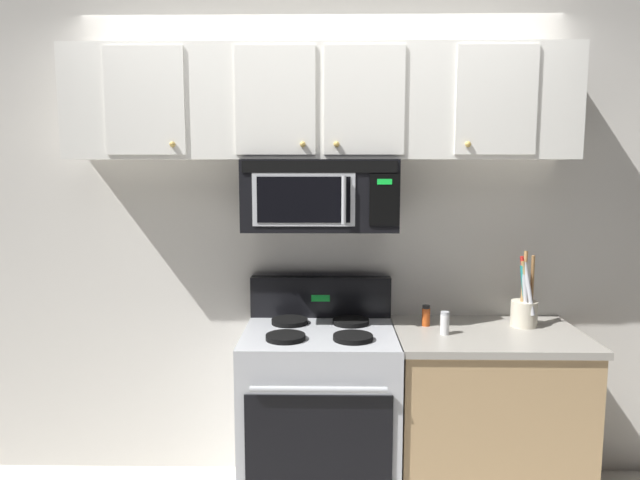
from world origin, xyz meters
The scene contains 8 objects.
back_wall centered at (0.00, 0.79, 1.35)m, with size 5.20×0.10×2.70m, color silver.
stove_range centered at (0.00, 0.42, 0.47)m, with size 0.76×0.69×1.12m.
over_range_microwave centered at (0.00, 0.54, 1.58)m, with size 0.76×0.43×0.35m.
upper_cabinets centered at (0.00, 0.57, 2.02)m, with size 2.50×0.36×0.55m.
counter_segment centered at (0.84, 0.43, 0.45)m, with size 0.93×0.65×0.90m.
utensil_crock_cream centered at (1.05, 0.53, 1.00)m, with size 0.13×0.14×0.39m.
salt_shaker centered at (0.61, 0.38, 0.96)m, with size 0.04×0.04×0.11m.
spice_jar centered at (0.55, 0.53, 0.95)m, with size 0.04×0.04×0.11m.
Camera 1 is at (0.05, -2.39, 1.72)m, focal length 32.56 mm.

